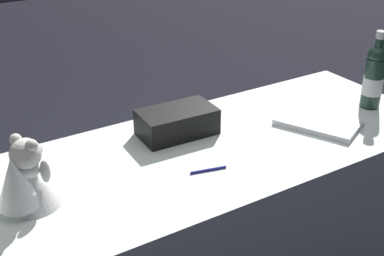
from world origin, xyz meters
The scene contains 6 objects.
reception_table centered at (0.00, 0.00, 0.38)m, with size 2.01×0.71×0.76m, color white.
teddy_bear_bride centered at (0.58, 0.02, 0.86)m, with size 0.22×0.20×0.23m.
champagne_bottle centered at (-0.85, 0.06, 0.90)m, with size 0.08×0.08×0.33m.
signing_pen centered at (0.01, 0.13, 0.77)m, with size 0.13×0.04×0.01m.
gift_case_black centered at (-0.03, -0.15, 0.81)m, with size 0.29×0.18×0.10m.
guestbook centered at (-0.54, 0.07, 0.77)m, with size 0.20×0.31×0.02m, color white.
Camera 1 is at (0.84, 1.36, 1.68)m, focal length 48.19 mm.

